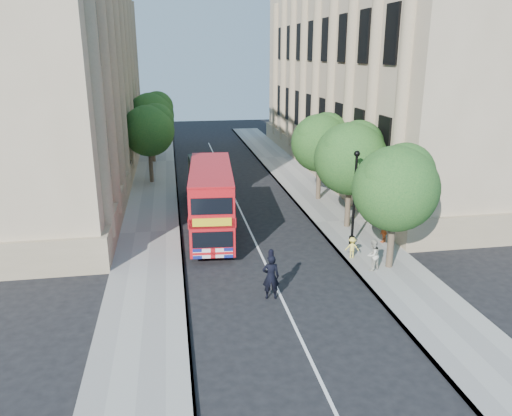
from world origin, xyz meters
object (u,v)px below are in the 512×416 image
lamp_post (354,203)px  double_decker_bus (211,199)px  police_constable (271,277)px  woman_pedestrian (373,255)px  box_van (206,181)px

lamp_post → double_decker_bus: (-7.25, 3.01, -0.34)m
double_decker_bus → police_constable: bearing=-72.9°
lamp_post → double_decker_bus: lamp_post is taller
police_constable → woman_pedestrian: (5.29, 1.77, -0.11)m
lamp_post → woman_pedestrian: bearing=-93.0°
police_constable → box_van: bearing=-78.0°
lamp_post → box_van: bearing=124.6°
police_constable → woman_pedestrian: police_constable is taller
double_decker_bus → police_constable: 8.30m
box_van → woman_pedestrian: box_van is taller
box_van → lamp_post: bearing=-56.7°
lamp_post → police_constable: bearing=-137.5°
box_van → police_constable: (1.60, -15.23, -0.44)m
box_van → police_constable: bearing=-85.3°
double_decker_bus → box_van: double_decker_bus is taller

